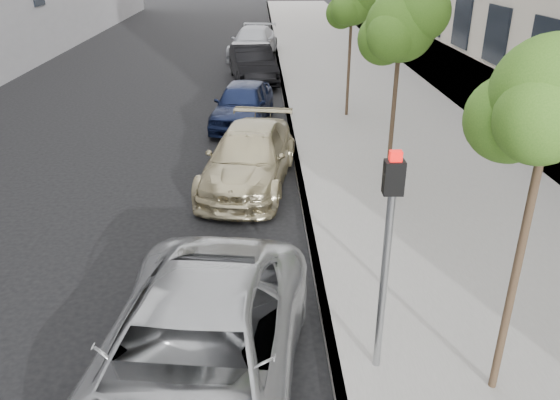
{
  "coord_description": "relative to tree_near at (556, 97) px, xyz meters",
  "views": [
    {
      "loc": [
        0.18,
        -3.92,
        5.4
      ],
      "look_at": [
        0.5,
        4.53,
        1.5
      ],
      "focal_mm": 35.0,
      "sensor_mm": 36.0,
      "label": 1
    }
  ],
  "objects": [
    {
      "name": "curb",
      "position": [
        -2.05,
        22.5,
        -3.94
      ],
      "size": [
        0.15,
        72.0,
        0.14
      ],
      "primitive_type": "cube",
      "color": "#9E9B93",
      "rests_on": "ground"
    },
    {
      "name": "suv",
      "position": [
        -3.33,
        7.31,
        -3.32
      ],
      "size": [
        2.73,
        5.06,
        1.39
      ],
      "primitive_type": "imported",
      "rotation": [
        0.0,
        0.0,
        -0.17
      ],
      "color": "tan",
      "rests_on": "ground"
    },
    {
      "name": "tree_far",
      "position": [
        0.0,
        13.0,
        -0.22
      ],
      "size": [
        1.7,
        1.5,
        4.49
      ],
      "color": "#38281C",
      "rests_on": "sidewalk"
    },
    {
      "name": "sidewalk",
      "position": [
        1.07,
        22.5,
        -3.94
      ],
      "size": [
        6.4,
        72.0,
        0.14
      ],
      "primitive_type": "cube",
      "color": "gray",
      "rests_on": "ground"
    },
    {
      "name": "tree_near",
      "position": [
        0.0,
        0.0,
        0.0
      ],
      "size": [
        1.67,
        1.47,
        4.7
      ],
      "color": "#38281C",
      "rests_on": "sidewalk"
    },
    {
      "name": "sedan_black",
      "position": [
        -3.33,
        18.95,
        -3.22
      ],
      "size": [
        2.35,
        4.98,
        1.58
      ],
      "primitive_type": "imported",
      "rotation": [
        0.0,
        0.0,
        0.15
      ],
      "color": "black",
      "rests_on": "ground"
    },
    {
      "name": "minivan",
      "position": [
        -3.9,
        -0.14,
        -3.24
      ],
      "size": [
        3.27,
        5.86,
        1.55
      ],
      "primitive_type": "imported",
      "rotation": [
        0.0,
        0.0,
        -0.13
      ],
      "color": "#9EA1A3",
      "rests_on": "ground"
    },
    {
      "name": "signal_pole",
      "position": [
        -1.48,
        0.46,
        -1.91
      ],
      "size": [
        0.24,
        0.19,
        3.14
      ],
      "rotation": [
        0.0,
        0.0,
        -0.03
      ],
      "color": "#939699",
      "rests_on": "sidewalk"
    },
    {
      "name": "sedan_rear",
      "position": [
        -3.33,
        24.97,
        -3.22
      ],
      "size": [
        2.97,
        5.69,
        1.57
      ],
      "primitive_type": "imported",
      "rotation": [
        0.0,
        0.0,
        -0.15
      ],
      "color": "#ABADB3",
      "rests_on": "ground"
    },
    {
      "name": "tree_mid",
      "position": [
        0.0,
        6.5,
        -0.1
      ],
      "size": [
        1.82,
        1.62,
        4.67
      ],
      "color": "#38281C",
      "rests_on": "sidewalk"
    },
    {
      "name": "sedan_blue",
      "position": [
        -3.6,
        12.41,
        -3.3
      ],
      "size": [
        2.35,
        4.42,
        1.43
      ],
      "primitive_type": "imported",
      "rotation": [
        0.0,
        0.0,
        -0.16
      ],
      "color": "#111939",
      "rests_on": "ground"
    }
  ]
}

